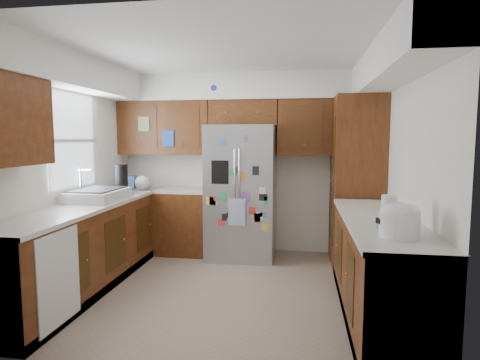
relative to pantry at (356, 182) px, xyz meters
name	(u,v)px	position (x,y,z in m)	size (l,w,h in m)	color
floor	(225,289)	(-1.50, -1.15, -1.07)	(3.60, 3.60, 0.00)	gray
room_shell	(221,121)	(-1.61, -0.79, 0.75)	(3.64, 3.24, 2.52)	white
left_counter_run	(108,245)	(-2.86, -1.12, -0.65)	(1.36, 3.20, 0.92)	#461F0D
right_counter_run	(378,273)	(0.00, -1.62, -0.65)	(0.63, 2.25, 0.92)	#461F0D
pantry	(356,182)	(0.00, 0.00, 0.00)	(0.60, 0.90, 2.15)	#461F0D
fridge	(241,192)	(-1.50, 0.05, -0.17)	(0.90, 0.79, 1.80)	#9D9DA2
bridge_cabinet	(244,113)	(-1.50, 0.28, 0.90)	(0.96, 0.34, 0.35)	#461F0D
fridge_top_items	(235,90)	(-1.61, 0.25, 1.21)	(0.90, 0.38, 0.30)	#2635A0
sink_assembly	(98,195)	(-3.00, -1.05, -0.09)	(0.52, 0.70, 0.37)	silver
left_counter_clutter	(130,182)	(-2.93, -0.31, -0.02)	(0.40, 0.89, 0.38)	black
rice_cooker	(399,219)	(0.00, -2.31, -0.02)	(0.30, 0.28, 0.25)	white
paper_towel	(389,212)	(-0.02, -2.04, -0.02)	(0.12, 0.12, 0.26)	white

